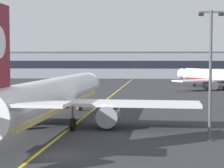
{
  "coord_description": "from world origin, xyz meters",
  "views": [
    {
      "loc": [
        6.13,
        -32.02,
        7.61
      ],
      "look_at": [
        3.6,
        13.53,
        4.8
      ],
      "focal_mm": 67.6,
      "sensor_mm": 36.0,
      "label": 1
    }
  ],
  "objects": [
    {
      "name": "ground_plane",
      "position": [
        0.0,
        0.0,
        0.0
      ],
      "size": [
        400.0,
        400.0,
        0.0
      ],
      "primitive_type": "plane",
      "color": "#2D2D30"
    },
    {
      "name": "taxiway_centreline",
      "position": [
        0.0,
        30.0,
        0.0
      ],
      "size": [
        10.32,
        179.74,
        0.01
      ],
      "primitive_type": "cube",
      "rotation": [
        0.0,
        0.0,
        -0.06
      ],
      "color": "yellow",
      "rests_on": "ground"
    },
    {
      "name": "airliner_foreground",
      "position": [
        -2.89,
        13.71,
        3.37
      ],
      "size": [
        32.27,
        41.53,
        11.65
      ],
      "color": "white",
      "rests_on": "ground"
    },
    {
      "name": "apron_lamp_post",
      "position": [
        13.0,
        7.0,
        6.27
      ],
      "size": [
        2.24,
        0.9,
        11.94
      ],
      "color": "#515156",
      "rests_on": "ground"
    },
    {
      "name": "safety_cone_by_nose_gear",
      "position": [
        -2.46,
        30.28,
        0.26
      ],
      "size": [
        0.44,
        0.44,
        0.55
      ],
      "color": "orange",
      "rests_on": "ground"
    },
    {
      "name": "terminal_building",
      "position": [
        -7.59,
        129.94,
        5.05
      ],
      "size": [
        147.3,
        12.4,
        10.09
      ],
      "color": "gray",
      "rests_on": "ground"
    }
  ]
}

